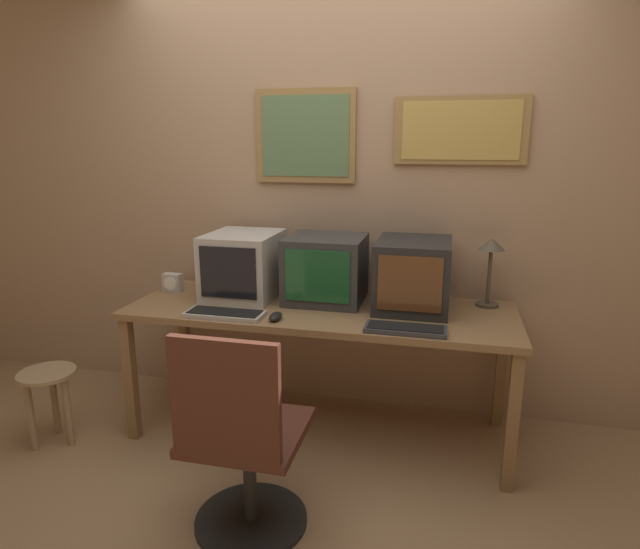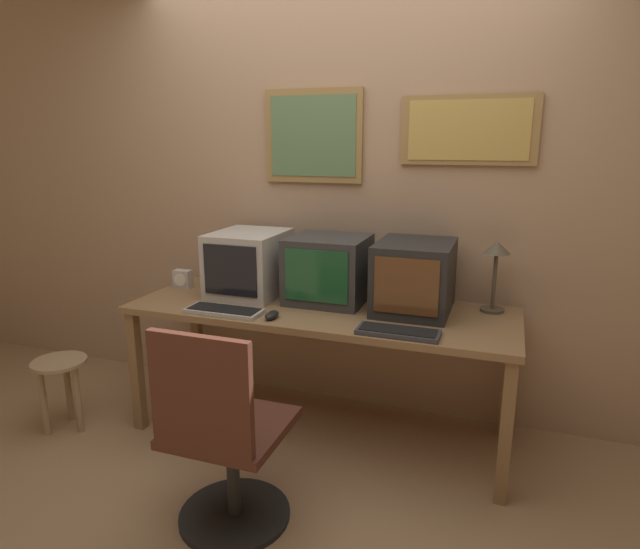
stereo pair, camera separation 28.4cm
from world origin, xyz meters
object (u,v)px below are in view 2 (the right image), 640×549
Objects in this scene: desk_clock at (183,279)px; desk_lamp at (496,260)px; mouse_near_keyboard at (272,315)px; monitor_left at (249,263)px; office_chair at (224,445)px; keyboard_side at (398,332)px; monitor_center at (328,269)px; side_stool at (61,378)px; keyboard_main at (224,311)px; monitor_right at (414,277)px.

desk_clock is 0.29× the size of desk_lamp.
mouse_near_keyboard is at bearing -25.32° from desk_clock.
office_chair is at bearing -69.71° from monitor_left.
keyboard_side is 1.03× the size of desk_lamp.
office_chair is at bearing -50.20° from desk_clock.
keyboard_side is 3.32× the size of mouse_near_keyboard.
keyboard_side is 0.92m from office_chair.
monitor_left reaches higher than monitor_center.
side_stool is at bearing -128.89° from desk_clock.
keyboard_main is (-0.44, -0.39, -0.17)m from monitor_center.
desk_lamp reaches higher than side_stool.
desk_lamp is (1.32, 0.50, 0.27)m from keyboard_main.
keyboard_main is 0.79m from office_chair.
monitor_right reaches higher than side_stool.
monitor_right reaches higher than monitor_center.
mouse_near_keyboard is (0.31, -0.37, -0.17)m from monitor_left.
office_chair reaches higher than mouse_near_keyboard.
side_stool is (-0.91, -0.58, -0.61)m from monitor_left.
monitor_left reaches higher than office_chair.
desk_lamp is (1.36, 0.12, 0.10)m from monitor_left.
desk_clock is (-1.41, 0.38, 0.04)m from keyboard_side.
desk_lamp reaches higher than monitor_left.
monitor_left is at bearing 110.29° from office_chair.
monitor_right is 4.28× the size of desk_clock.
office_chair is at bearing -96.36° from monitor_center.
mouse_near_keyboard is at bearing 0.57° from keyboard_main.
keyboard_main is 3.51× the size of mouse_near_keyboard.
keyboard_side is (0.96, -0.39, -0.17)m from monitor_left.
monitor_left is at bearing 157.93° from keyboard_side.
desk_lamp reaches higher than monitor_center.
keyboard_side is at bearing -0.74° from keyboard_main.
keyboard_side is at bearing -127.90° from desk_lamp.
desk_clock is at bearing 154.68° from mouse_near_keyboard.
monitor_left is 0.96m from monitor_right.
monitor_center is 1.04× the size of keyboard_main.
keyboard_main reaches higher than side_stool.
keyboard_side reaches higher than side_stool.
monitor_right is at bearing 17.33° from side_stool.
office_chair reaches higher than keyboard_main.
keyboard_side is 3.49× the size of desk_clock.
mouse_near_keyboard is 0.84m from desk_clock.
desk_clock is at bearing -178.17° from monitor_left.
monitor_center is 0.89m from desk_lamp.
office_chair is (-0.59, -1.00, -0.53)m from monitor_right.
side_stool is at bearing -162.72° from desk_lamp.
monitor_center is 0.94m from desk_clock.
monitor_right is 0.77m from mouse_near_keyboard.
monitor_left is 1.19m from office_chair.
monitor_center reaches higher than keyboard_side.
keyboard_side is (-0.00, -0.39, -0.17)m from monitor_right.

